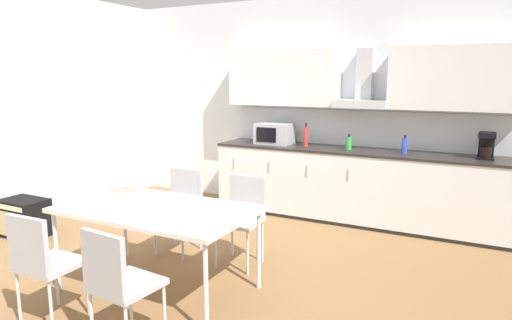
{
  "coord_description": "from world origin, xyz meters",
  "views": [
    {
      "loc": [
        2.27,
        -3.47,
        1.83
      ],
      "look_at": [
        0.19,
        0.58,
        1.0
      ],
      "focal_mm": 32.0,
      "sensor_mm": 36.0,
      "label": 1
    }
  ],
  "objects_px": {
    "chair_near_left": "(41,258)",
    "chair_near_right": "(117,278)",
    "guitar_amp": "(25,218)",
    "chair_far_right": "(243,211)",
    "bottle_green": "(349,143)",
    "bottle_red": "(306,136)",
    "dining_table": "(156,212)",
    "bottle_blue": "(405,145)",
    "pendant_lamp": "(151,87)",
    "coffee_maker": "(486,146)",
    "chair_far_left": "(182,202)",
    "microwave": "(274,134)"
  },
  "relations": [
    {
      "from": "bottle_green",
      "to": "dining_table",
      "type": "xyz_separation_m",
      "value": [
        -0.9,
        -2.66,
        -0.31
      ]
    },
    {
      "from": "chair_far_right",
      "to": "chair_near_left",
      "type": "bearing_deg",
      "value": -113.35
    },
    {
      "from": "bottle_green",
      "to": "chair_far_left",
      "type": "xyz_separation_m",
      "value": [
        -1.27,
        -1.81,
        -0.48
      ]
    },
    {
      "from": "microwave",
      "to": "pendant_lamp",
      "type": "xyz_separation_m",
      "value": [
        0.15,
        -2.69,
        0.68
      ]
    },
    {
      "from": "microwave",
      "to": "guitar_amp",
      "type": "distance_m",
      "value": 3.25
    },
    {
      "from": "dining_table",
      "to": "chair_far_right",
      "type": "bearing_deg",
      "value": 66.7
    },
    {
      "from": "chair_near_left",
      "to": "chair_near_right",
      "type": "xyz_separation_m",
      "value": [
        0.73,
        0.0,
        0.0
      ]
    },
    {
      "from": "guitar_amp",
      "to": "chair_far_right",
      "type": "bearing_deg",
      "value": 10.61
    },
    {
      "from": "bottle_red",
      "to": "bottle_green",
      "type": "height_order",
      "value": "bottle_red"
    },
    {
      "from": "coffee_maker",
      "to": "dining_table",
      "type": "relative_size",
      "value": 0.18
    },
    {
      "from": "chair_near_left",
      "to": "chair_near_right",
      "type": "relative_size",
      "value": 1.0
    },
    {
      "from": "guitar_amp",
      "to": "bottle_green",
      "type": "bearing_deg",
      "value": 36.04
    },
    {
      "from": "guitar_amp",
      "to": "coffee_maker",
      "type": "bearing_deg",
      "value": 26.56
    },
    {
      "from": "bottle_red",
      "to": "chair_far_left",
      "type": "height_order",
      "value": "bottle_red"
    },
    {
      "from": "bottle_green",
      "to": "chair_near_right",
      "type": "relative_size",
      "value": 0.22
    },
    {
      "from": "dining_table",
      "to": "chair_far_left",
      "type": "bearing_deg",
      "value": 113.71
    },
    {
      "from": "microwave",
      "to": "chair_near_left",
      "type": "height_order",
      "value": "microwave"
    },
    {
      "from": "bottle_blue",
      "to": "pendant_lamp",
      "type": "xyz_separation_m",
      "value": [
        -1.57,
        -2.68,
        0.73
      ]
    },
    {
      "from": "chair_near_left",
      "to": "pendant_lamp",
      "type": "relative_size",
      "value": 2.72
    },
    {
      "from": "chair_near_left",
      "to": "bottle_blue",
      "type": "bearing_deg",
      "value": 61.21
    },
    {
      "from": "microwave",
      "to": "chair_near_right",
      "type": "relative_size",
      "value": 0.55
    },
    {
      "from": "chair_near_left",
      "to": "bottle_red",
      "type": "bearing_deg",
      "value": 79.08
    },
    {
      "from": "bottle_blue",
      "to": "bottle_red",
      "type": "bearing_deg",
      "value": -179.95
    },
    {
      "from": "microwave",
      "to": "chair_far_right",
      "type": "relative_size",
      "value": 0.55
    },
    {
      "from": "chair_near_left",
      "to": "chair_near_right",
      "type": "height_order",
      "value": "same"
    },
    {
      "from": "chair_near_left",
      "to": "dining_table",
      "type": "bearing_deg",
      "value": 66.61
    },
    {
      "from": "coffee_maker",
      "to": "bottle_red",
      "type": "relative_size",
      "value": 0.96
    },
    {
      "from": "chair_near_left",
      "to": "chair_near_right",
      "type": "distance_m",
      "value": 0.73
    },
    {
      "from": "guitar_amp",
      "to": "pendant_lamp",
      "type": "height_order",
      "value": "pendant_lamp"
    },
    {
      "from": "coffee_maker",
      "to": "bottle_blue",
      "type": "distance_m",
      "value": 0.87
    },
    {
      "from": "chair_near_left",
      "to": "guitar_amp",
      "type": "xyz_separation_m",
      "value": [
        -1.89,
        1.22,
        -0.31
      ]
    },
    {
      "from": "coffee_maker",
      "to": "bottle_blue",
      "type": "relative_size",
      "value": 1.34
    },
    {
      "from": "bottle_green",
      "to": "bottle_red",
      "type": "bearing_deg",
      "value": 178.13
    },
    {
      "from": "chair_near_right",
      "to": "guitar_amp",
      "type": "bearing_deg",
      "value": 155.13
    },
    {
      "from": "chair_far_right",
      "to": "bottle_red",
      "type": "bearing_deg",
      "value": 91.76
    },
    {
      "from": "bottle_red",
      "to": "chair_near_right",
      "type": "bearing_deg",
      "value": -89.16
    },
    {
      "from": "bottle_blue",
      "to": "pendant_lamp",
      "type": "relative_size",
      "value": 0.7
    },
    {
      "from": "coffee_maker",
      "to": "chair_near_right",
      "type": "relative_size",
      "value": 0.34
    },
    {
      "from": "chair_far_left",
      "to": "chair_near_left",
      "type": "relative_size",
      "value": 1.0
    },
    {
      "from": "microwave",
      "to": "bottle_red",
      "type": "xyz_separation_m",
      "value": [
        0.46,
        -0.01,
        -0.01
      ]
    },
    {
      "from": "bottle_green",
      "to": "pendant_lamp",
      "type": "height_order",
      "value": "pendant_lamp"
    },
    {
      "from": "bottle_green",
      "to": "guitar_amp",
      "type": "height_order",
      "value": "bottle_green"
    },
    {
      "from": "chair_near_right",
      "to": "pendant_lamp",
      "type": "height_order",
      "value": "pendant_lamp"
    },
    {
      "from": "pendant_lamp",
      "to": "chair_far_right",
      "type": "bearing_deg",
      "value": 66.7
    },
    {
      "from": "bottle_green",
      "to": "dining_table",
      "type": "relative_size",
      "value": 0.12
    },
    {
      "from": "bottle_red",
      "to": "chair_far_right",
      "type": "xyz_separation_m",
      "value": [
        0.06,
        -1.83,
        -0.53
      ]
    },
    {
      "from": "bottle_blue",
      "to": "dining_table",
      "type": "distance_m",
      "value": 3.13
    },
    {
      "from": "bottle_blue",
      "to": "guitar_amp",
      "type": "xyz_separation_m",
      "value": [
        -3.83,
        -2.32,
        -0.8
      ]
    },
    {
      "from": "microwave",
      "to": "chair_far_right",
      "type": "xyz_separation_m",
      "value": [
        0.52,
        -1.83,
        -0.54
      ]
    },
    {
      "from": "coffee_maker",
      "to": "guitar_amp",
      "type": "bearing_deg",
      "value": -153.44
    }
  ]
}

